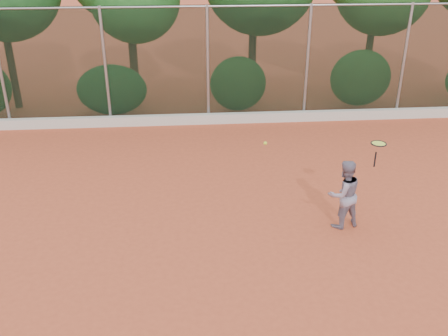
{
  "coord_description": "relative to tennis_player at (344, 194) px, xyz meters",
  "views": [
    {
      "loc": [
        -0.7,
        -7.66,
        5.42
      ],
      "look_at": [
        0.0,
        1.0,
        1.25
      ],
      "focal_mm": 40.0,
      "sensor_mm": 36.0,
      "label": 1
    }
  ],
  "objects": [
    {
      "name": "tennis_ball_in_flight",
      "position": [
        -1.5,
        0.56,
        0.9
      ],
      "size": [
        0.07,
        0.07,
        0.07
      ],
      "color": "#C2D831",
      "rests_on": "ground"
    },
    {
      "name": "chainlink_fence",
      "position": [
        -2.34,
        6.27,
        1.14
      ],
      "size": [
        24.09,
        0.09,
        3.5
      ],
      "color": "black",
      "rests_on": "ground"
    },
    {
      "name": "ground",
      "position": [
        -2.34,
        -0.73,
        -0.72
      ],
      "size": [
        80.0,
        80.0,
        0.0
      ],
      "primitive_type": "plane",
      "color": "#B64A2B",
      "rests_on": "ground"
    },
    {
      "name": "tennis_racket",
      "position": [
        0.49,
        -0.15,
        1.09
      ],
      "size": [
        0.31,
        0.31,
        0.51
      ],
      "color": "black",
      "rests_on": "ground"
    },
    {
      "name": "tennis_player",
      "position": [
        0.0,
        0.0,
        0.0
      ],
      "size": [
        0.81,
        0.7,
        1.43
      ],
      "primitive_type": "imported",
      "rotation": [
        0.0,
        0.0,
        3.4
      ],
      "color": "gray",
      "rests_on": "ground"
    },
    {
      "name": "concrete_curb",
      "position": [
        -2.34,
        6.09,
        -0.57
      ],
      "size": [
        24.0,
        0.2,
        0.3
      ],
      "primitive_type": "cube",
      "color": "beige",
      "rests_on": "ground"
    }
  ]
}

